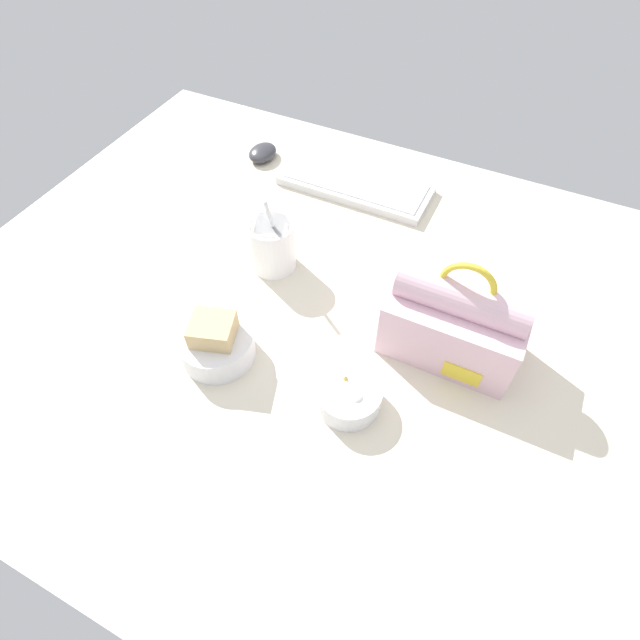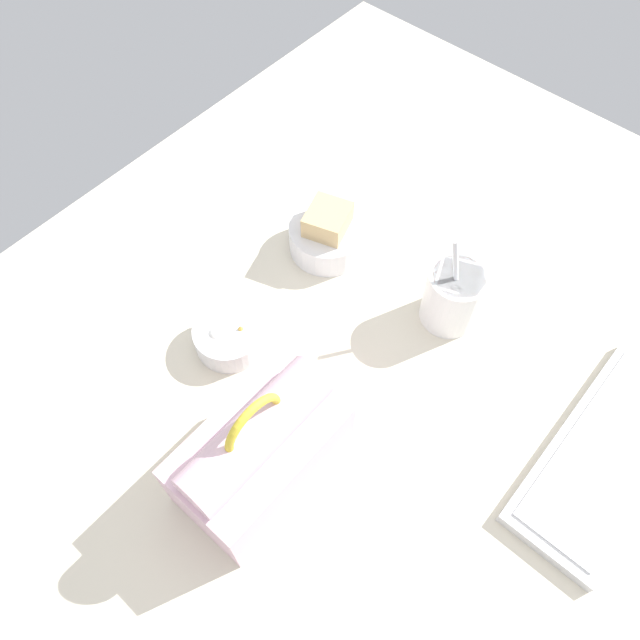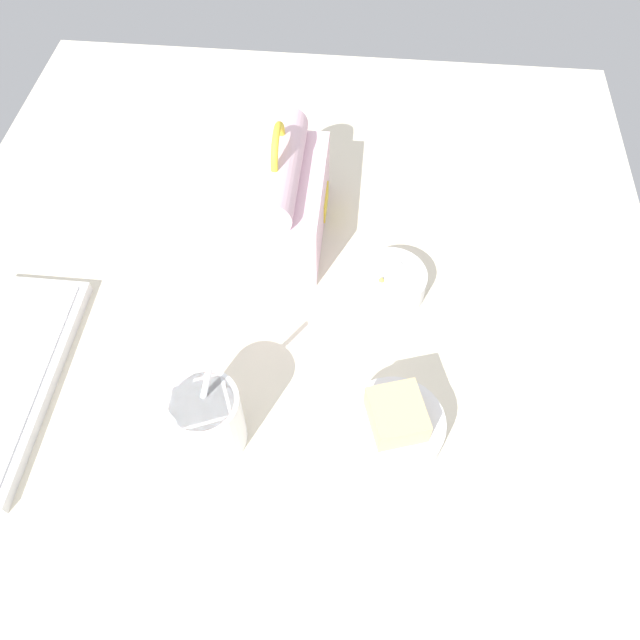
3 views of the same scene
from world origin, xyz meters
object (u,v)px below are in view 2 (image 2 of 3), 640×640
keyboard (607,454)px  soup_cup (453,296)px  bento_bowl_sandwich (327,234)px  bento_bowl_snacks (229,336)px  lunch_bag (260,451)px

keyboard → soup_cup: (-4.73, -28.78, 4.26)cm
bento_bowl_sandwich → bento_bowl_snacks: (23.16, 1.08, -1.01)cm
lunch_bag → bento_bowl_sandwich: lunch_bag is taller
bento_bowl_sandwich → keyboard: bearing=87.0°
keyboard → lunch_bag: lunch_bag is taller
soup_cup → bento_bowl_sandwich: 22.59cm
keyboard → bento_bowl_sandwich: (-2.71, -51.18, 2.19)cm
bento_bowl_sandwich → bento_bowl_snacks: bento_bowl_sandwich is taller
keyboard → soup_cup: soup_cup is taller
lunch_bag → soup_cup: lunch_bag is taller
soup_cup → keyboard: bearing=80.7°
soup_cup → bento_bowl_snacks: bearing=-40.3°
soup_cup → bento_bowl_snacks: size_ratio=1.66×
soup_cup → lunch_bag: bearing=-6.9°
soup_cup → bento_bowl_sandwich: bearing=-84.8°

